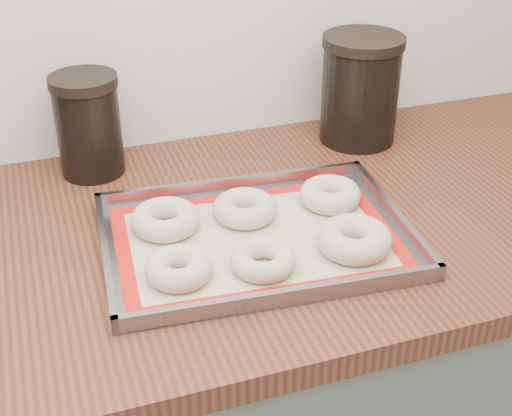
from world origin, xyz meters
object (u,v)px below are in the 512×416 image
object	(u,v)px
bagel_back_left	(165,219)
canister_mid	(88,125)
bagel_back_right	(330,194)
bagel_front_mid	(263,260)
canister_right	(360,89)
baking_tray	(256,238)
bagel_front_right	(354,239)
bagel_back_mid	(245,208)
bagel_front_left	(179,268)

from	to	relation	value
bagel_back_left	canister_mid	distance (m)	0.26
bagel_back_right	canister_mid	xyz separation A→B (m)	(-0.35, 0.25, 0.07)
bagel_front_mid	bagel_back_left	distance (m)	0.18
bagel_back_left	canister_right	size ratio (longest dim) A/B	0.52
bagel_back_right	canister_right	size ratio (longest dim) A/B	0.49
canister_right	baking_tray	bearing A→B (deg)	-137.20
bagel_front_right	bagel_back_left	bearing A→B (deg)	149.63
canister_mid	bagel_back_mid	bearing A→B (deg)	-50.24
canister_mid	bagel_back_right	bearing A→B (deg)	-35.56
bagel_back_mid	canister_right	xyz separation A→B (m)	(0.30, 0.22, 0.08)
bagel_back_right	canister_right	bearing A→B (deg)	54.94
baking_tray	bagel_front_left	bearing A→B (deg)	-156.23
bagel_front_left	canister_right	distance (m)	0.56
baking_tray	bagel_back_left	distance (m)	0.14
bagel_front_mid	bagel_back_right	world-z (taller)	bagel_back_right
bagel_front_right	bagel_back_mid	distance (m)	0.19
bagel_front_mid	canister_mid	size ratio (longest dim) A/B	0.52
bagel_front_left	baking_tray	bearing A→B (deg)	23.77
bagel_front_right	baking_tray	bearing A→B (deg)	149.70
baking_tray	bagel_back_right	xyz separation A→B (m)	(0.15, 0.06, 0.02)
bagel_back_left	canister_right	world-z (taller)	canister_right
canister_right	bagel_back_right	bearing A→B (deg)	-125.06
bagel_front_mid	bagel_back_left	size ratio (longest dim) A/B	0.88
bagel_front_right	bagel_back_mid	size ratio (longest dim) A/B	1.10
bagel_front_right	canister_mid	distance (m)	0.51
bagel_front_mid	bagel_back_right	xyz separation A→B (m)	(0.16, 0.14, 0.00)
baking_tray	bagel_front_left	world-z (taller)	bagel_front_left
bagel_back_left	canister_right	bearing A→B (deg)	26.09
baking_tray	bagel_front_mid	distance (m)	0.08
bagel_back_left	canister_right	xyz separation A→B (m)	(0.43, 0.21, 0.08)
bagel_front_left	bagel_front_mid	xyz separation A→B (m)	(0.12, -0.02, -0.00)
bagel_back_left	canister_mid	bearing A→B (deg)	108.15
baking_tray	canister_mid	distance (m)	0.38
bagel_front_left	canister_mid	world-z (taller)	canister_mid
bagel_front_right	bagel_back_right	distance (m)	0.14
bagel_back_right	bagel_front_left	bearing A→B (deg)	-157.13
bagel_front_right	bagel_back_right	xyz separation A→B (m)	(0.02, 0.13, -0.00)
bagel_front_left	bagel_front_right	bearing A→B (deg)	-3.39
bagel_front_right	bagel_back_mid	bearing A→B (deg)	131.72
bagel_front_left	canister_mid	size ratio (longest dim) A/B	0.53
canister_mid	bagel_back_left	bearing A→B (deg)	-71.85
bagel_back_left	bagel_back_mid	xyz separation A→B (m)	(0.13, -0.01, -0.00)
baking_tray	bagel_front_left	size ratio (longest dim) A/B	5.10
bagel_back_mid	bagel_back_right	xyz separation A→B (m)	(0.15, -0.00, 0.00)
bagel_front_mid	bagel_back_mid	world-z (taller)	bagel_back_mid
bagel_back_right	bagel_back_mid	bearing A→B (deg)	178.21
canister_mid	canister_right	size ratio (longest dim) A/B	0.88
bagel_front_mid	canister_right	distance (m)	0.49
bagel_front_left	bagel_back_mid	size ratio (longest dim) A/B	0.94
bagel_front_right	bagel_back_mid	world-z (taller)	bagel_front_right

